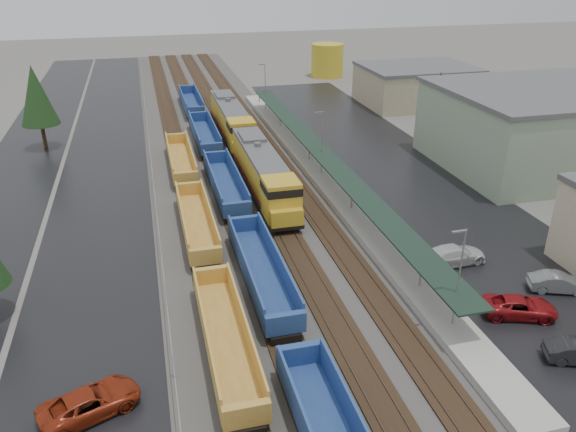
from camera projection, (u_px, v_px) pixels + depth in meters
name	position (u px, v px, depth m)	size (l,w,h in m)	color
ballast_strip	(227.00, 157.00, 71.96)	(20.00, 160.00, 0.08)	#302D2B
trackbed	(227.00, 157.00, 71.91)	(14.60, 160.00, 0.22)	black
west_parking_lot	(105.00, 168.00, 68.58)	(10.00, 160.00, 0.02)	black
west_road	(17.00, 175.00, 66.32)	(9.00, 160.00, 0.02)	black
east_commuter_lot	(396.00, 171.00, 67.52)	(16.00, 100.00, 0.02)	black
station_platform	(321.00, 173.00, 65.07)	(3.00, 80.00, 8.00)	#9E9B93
chainlink_fence	(150.00, 156.00, 67.77)	(0.08, 160.04, 2.02)	gray
industrial_buildings	(560.00, 136.00, 66.31)	(32.52, 75.30, 9.50)	tan
distant_hills	(282.00, 21.00, 213.97)	(301.00, 140.00, 25.20)	#57664F
tree_west_far	(36.00, 95.00, 72.48)	(4.84, 4.84, 11.00)	#332316
tree_east	(438.00, 98.00, 73.79)	(4.40, 4.40, 10.00)	#332316
locomotive_lead	(264.00, 173.00, 59.70)	(3.32, 21.88, 4.95)	black
locomotive_trail	(232.00, 121.00, 78.08)	(3.32, 21.88, 4.95)	black
well_string_yellow	(226.00, 338.00, 36.55)	(2.72, 86.71, 2.42)	#AD8B30
well_string_blue	(240.00, 221.00, 52.36)	(2.85, 109.96, 2.53)	navy
storage_tank	(327.00, 60.00, 117.30)	(6.67, 6.67, 6.67)	gold
parked_car_west_c	(90.00, 403.00, 31.88)	(5.69, 2.62, 1.58)	maroon
parked_car_east_b	(520.00, 307.00, 40.56)	(5.26, 2.43, 1.46)	maroon
parked_car_east_c	(454.00, 255.00, 47.31)	(5.64, 2.29, 1.64)	silver
parked_car_east_e	(558.00, 283.00, 43.48)	(4.50, 1.57, 1.48)	slate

